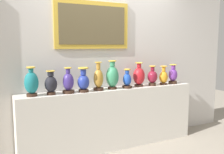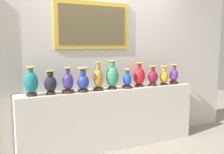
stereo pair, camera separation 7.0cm
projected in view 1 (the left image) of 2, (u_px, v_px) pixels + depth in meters
name	position (u px, v px, depth m)	size (l,w,h in m)	color
ground_plane	(112.00, 147.00, 3.72)	(10.69, 10.69, 0.00)	gray
display_shelf	(112.00, 118.00, 3.66)	(2.69, 0.32, 0.89)	silver
back_wall	(105.00, 58.00, 3.74)	(4.69, 0.14, 2.63)	silver
vase_teal	(31.00, 83.00, 3.06)	(0.17, 0.17, 0.37)	#382319
vase_onyx	(51.00, 84.00, 3.15)	(0.16, 0.16, 0.31)	#382319
vase_indigo	(68.00, 82.00, 3.26)	(0.16, 0.16, 0.34)	#382319
vase_cobalt	(83.00, 81.00, 3.33)	(0.16, 0.16, 0.34)	#382319
vase_ochre	(98.00, 79.00, 3.45)	(0.14, 0.14, 0.40)	#382319
vase_jade	(112.00, 76.00, 3.55)	(0.18, 0.18, 0.41)	#382319
vase_sapphire	(127.00, 80.00, 3.64)	(0.14, 0.14, 0.29)	#382319
vase_crimson	(139.00, 76.00, 3.78)	(0.18, 0.18, 0.37)	#382319
vase_burgundy	(152.00, 77.00, 3.85)	(0.16, 0.16, 0.31)	#382319
vase_amber	(164.00, 77.00, 3.95)	(0.14, 0.14, 0.30)	#382319
vase_violet	(173.00, 75.00, 4.06)	(0.14, 0.14, 0.32)	#382319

